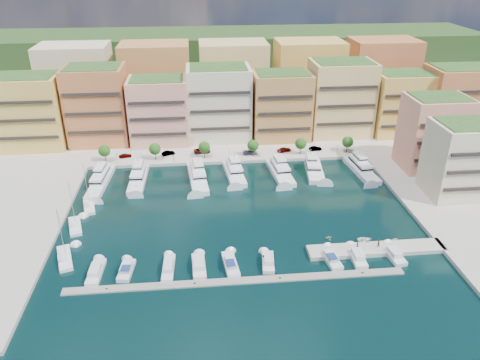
{
  "coord_description": "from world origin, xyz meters",
  "views": [
    {
      "loc": [
        -10.11,
        -108.23,
        62.94
      ],
      "look_at": [
        1.02,
        5.89,
        6.0
      ],
      "focal_mm": 35.0,
      "sensor_mm": 36.0,
      "label": 1
    }
  ],
  "objects_px": {
    "lamppost_3": "(284,150)",
    "car_2": "(202,151)",
    "lamppost_1": "(173,154)",
    "yacht_4": "(280,171)",
    "yacht_0": "(101,180)",
    "cruiser_5": "(268,262)",
    "yacht_6": "(361,168)",
    "cruiser_0": "(96,272)",
    "car_0": "(125,155)",
    "tree_4": "(301,144)",
    "car_1": "(168,153)",
    "cruiser_4": "(231,264)",
    "sailboat_1": "(75,227)",
    "sailboat_2": "(89,206)",
    "yacht_5": "(314,169)",
    "car_4": "(284,150)",
    "tender_3": "(395,239)",
    "person_0": "(357,246)",
    "cruiser_7": "(331,258)",
    "tree_3": "(253,145)",
    "person_1": "(378,243)",
    "cruiser_1": "(126,270)",
    "cruiser_2": "(169,268)",
    "car_3": "(250,152)",
    "tree_5": "(348,142)",
    "lamppost_0": "(116,156)",
    "car_5": "(315,149)",
    "tender_2": "(365,239)",
    "yacht_3": "(234,172)",
    "lamppost_4": "(338,147)",
    "lamppost_2": "(229,152)",
    "tree_2": "(204,147)",
    "cruiser_8": "(357,257)",
    "tree_1": "(155,149)",
    "tender_1": "(329,237)"
  },
  "relations": [
    {
      "from": "lamppost_3",
      "to": "car_2",
      "type": "relative_size",
      "value": 0.74
    },
    {
      "from": "lamppost_1",
      "to": "yacht_4",
      "type": "distance_m",
      "value": 34.7
    },
    {
      "from": "yacht_0",
      "to": "cruiser_5",
      "type": "relative_size",
      "value": 2.75
    },
    {
      "from": "yacht_6",
      "to": "cruiser_0",
      "type": "xyz_separation_m",
      "value": [
        -73.53,
        -44.8,
        -0.66
      ]
    },
    {
      "from": "car_0",
      "to": "tree_4",
      "type": "bearing_deg",
      "value": -108.1
    },
    {
      "from": "tree_4",
      "to": "car_1",
      "type": "distance_m",
      "value": 44.21
    },
    {
      "from": "yacht_4",
      "to": "cruiser_5",
      "type": "height_order",
      "value": "yacht_4"
    },
    {
      "from": "cruiser_4",
      "to": "sailboat_1",
      "type": "relative_size",
      "value": 0.7
    },
    {
      "from": "yacht_0",
      "to": "sailboat_2",
      "type": "relative_size",
      "value": 1.62
    },
    {
      "from": "yacht_5",
      "to": "car_4",
      "type": "bearing_deg",
      "value": 114.92
    },
    {
      "from": "yacht_5",
      "to": "tender_3",
      "type": "distance_m",
      "value": 40.9
    },
    {
      "from": "person_0",
      "to": "cruiser_7",
      "type": "bearing_deg",
      "value": 80.78
    },
    {
      "from": "car_4",
      "to": "tree_3",
      "type": "bearing_deg",
      "value": 80.02
    },
    {
      "from": "yacht_5",
      "to": "person_1",
      "type": "distance_m",
      "value": 43.34
    },
    {
      "from": "cruiser_1",
      "to": "cruiser_0",
      "type": "bearing_deg",
      "value": -180.0
    },
    {
      "from": "cruiser_2",
      "to": "car_3",
      "type": "relative_size",
      "value": 1.84
    },
    {
      "from": "tree_5",
      "to": "tree_4",
      "type": "bearing_deg",
      "value": 180.0
    },
    {
      "from": "lamppost_3",
      "to": "person_1",
      "type": "xyz_separation_m",
      "value": [
        12.33,
        -53.01,
        -1.88
      ]
    },
    {
      "from": "lamppost_0",
      "to": "yacht_0",
      "type": "height_order",
      "value": "yacht_0"
    },
    {
      "from": "tree_5",
      "to": "car_5",
      "type": "height_order",
      "value": "tree_5"
    },
    {
      "from": "yacht_6",
      "to": "cruiser_1",
      "type": "bearing_deg",
      "value": -146.27
    },
    {
      "from": "cruiser_0",
      "to": "tender_2",
      "type": "distance_m",
      "value": 62.25
    },
    {
      "from": "yacht_3",
      "to": "tender_3",
      "type": "distance_m",
      "value": 53.02
    },
    {
      "from": "lamppost_0",
      "to": "cruiser_0",
      "type": "relative_size",
      "value": 0.47
    },
    {
      "from": "car_2",
      "to": "tender_3",
      "type": "bearing_deg",
      "value": -148.04
    },
    {
      "from": "tree_4",
      "to": "car_0",
      "type": "height_order",
      "value": "tree_4"
    },
    {
      "from": "lamppost_4",
      "to": "yacht_0",
      "type": "height_order",
      "value": "yacht_0"
    },
    {
      "from": "yacht_4",
      "to": "yacht_6",
      "type": "relative_size",
      "value": 0.95
    },
    {
      "from": "lamppost_2",
      "to": "yacht_0",
      "type": "bearing_deg",
      "value": -163.17
    },
    {
      "from": "tree_4",
      "to": "tree_2",
      "type": "bearing_deg",
      "value": 180.0
    },
    {
      "from": "tree_2",
      "to": "cruiser_5",
      "type": "height_order",
      "value": "tree_2"
    },
    {
      "from": "yacht_3",
      "to": "cruiser_2",
      "type": "distance_m",
      "value": 49.42
    },
    {
      "from": "lamppost_4",
      "to": "cruiser_5",
      "type": "xyz_separation_m",
      "value": [
        -31.66,
        -55.78,
        -3.28
      ]
    },
    {
      "from": "yacht_0",
      "to": "cruiser_5",
      "type": "xyz_separation_m",
      "value": [
        43.63,
        -43.89,
        -0.66
      ]
    },
    {
      "from": "cruiser_8",
      "to": "tender_3",
      "type": "height_order",
      "value": "cruiser_8"
    },
    {
      "from": "lamppost_2",
      "to": "car_0",
      "type": "bearing_deg",
      "value": 171.5
    },
    {
      "from": "yacht_6",
      "to": "car_1",
      "type": "relative_size",
      "value": 4.48
    },
    {
      "from": "car_2",
      "to": "car_4",
      "type": "bearing_deg",
      "value": -100.54
    },
    {
      "from": "tree_1",
      "to": "car_3",
      "type": "bearing_deg",
      "value": 2.9
    },
    {
      "from": "tree_2",
      "to": "sailboat_2",
      "type": "distance_m",
      "value": 42.93
    },
    {
      "from": "yacht_6",
      "to": "lamppost_3",
      "type": "bearing_deg",
      "value": 153.89
    },
    {
      "from": "sailboat_2",
      "to": "tender_1",
      "type": "height_order",
      "value": "sailboat_2"
    },
    {
      "from": "yacht_3",
      "to": "cruiser_1",
      "type": "xyz_separation_m",
      "value": [
        -27.38,
        -45.88,
        -0.64
      ]
    },
    {
      "from": "lamppost_1",
      "to": "cruiser_0",
      "type": "bearing_deg",
      "value": -105.13
    },
    {
      "from": "cruiser_8",
      "to": "tender_1",
      "type": "xyz_separation_m",
      "value": [
        -4.26,
        8.62,
        -0.13
      ]
    },
    {
      "from": "lamppost_0",
      "to": "person_1",
      "type": "bearing_deg",
      "value": -38.63
    },
    {
      "from": "lamppost_0",
      "to": "lamppost_4",
      "type": "bearing_deg",
      "value": 0.0
    },
    {
      "from": "cruiser_4",
      "to": "tree_4",
      "type": "bearing_deg",
      "value": 64.25
    },
    {
      "from": "car_2",
      "to": "car_0",
      "type": "bearing_deg",
      "value": 86.72
    },
    {
      "from": "tree_5",
      "to": "cruiser_5",
      "type": "distance_m",
      "value": 68.29
    }
  ]
}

